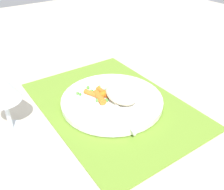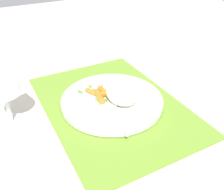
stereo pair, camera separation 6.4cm
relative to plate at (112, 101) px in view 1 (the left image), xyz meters
The scene contains 8 objects.
ground_plane 0.01m from the plate, ahead, with size 2.40×2.40×0.00m, color beige.
placemat 0.01m from the plate, ahead, with size 0.48×0.34×0.01m, color olive.
plate is the anchor object (origin of this frame).
rice_mound 0.04m from the plate, 146.44° to the right, with size 0.10×0.07×0.04m, color beige.
carrot_portion 0.03m from the plate, 40.67° to the left, with size 0.08×0.08×0.02m.
pea_scatter 0.04m from the plate, 36.35° to the left, with size 0.09×0.09×0.01m.
fork 0.03m from the plate, 164.34° to the left, with size 0.20×0.07×0.01m.
wine_glass 0.28m from the plate, 77.43° to the left, with size 0.08×0.08×0.16m.
Camera 1 is at (-0.46, 0.32, 0.40)m, focal length 40.92 mm.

